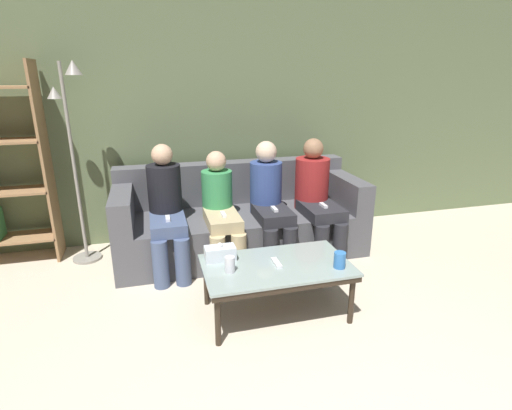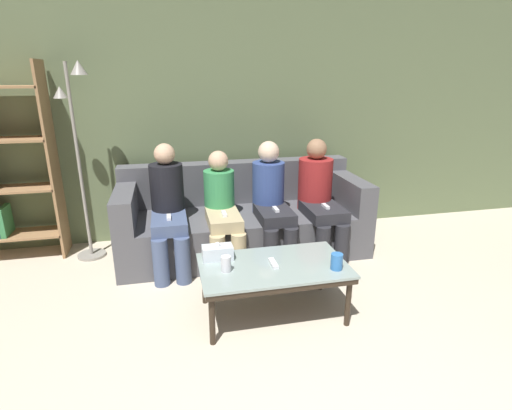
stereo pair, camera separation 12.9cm
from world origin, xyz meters
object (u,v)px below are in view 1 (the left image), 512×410
Objects in this scene: coffee_table at (276,269)px; game_remote at (276,263)px; cup_near_right at (340,260)px; standing_lamp at (73,144)px; cup_near_left at (230,264)px; seated_person_mid_left at (220,208)px; seated_person_right_end at (316,194)px; seated_person_mid_right at (269,199)px; tissue_box at (220,253)px; seated_person_left_end at (166,207)px; couch at (240,220)px.

coffee_table is 0.05m from game_remote.
standing_lamp is at bearing 141.09° from cup_near_right.
standing_lamp is at bearing 137.28° from game_remote.
seated_person_mid_left reaches higher than cup_near_left.
cup_near_right is 0.44m from game_remote.
seated_person_right_end is (0.70, 0.95, 0.17)m from game_remote.
seated_person_mid_right is at bearing -179.79° from seated_person_right_end.
seated_person_left_end reaches higher than tissue_box.
seated_person_left_end reaches higher than cup_near_left.
seated_person_mid_right is 0.99× the size of seated_person_right_end.
couch is 15.58× the size of game_remote.
seated_person_right_end is at bearing 2.00° from seated_person_mid_left.
seated_person_left_end is (-0.33, 0.77, 0.13)m from tissue_box.
standing_lamp reaches higher than couch.
cup_near_left is 0.10× the size of seated_person_right_end.
cup_near_left is at bearing -81.39° from tissue_box.
seated_person_mid_left is at bearing -131.97° from couch.
standing_lamp is at bearing 137.28° from coffee_table.
game_remote is at bearing -42.72° from standing_lamp.
seated_person_mid_left is (-0.23, -0.26, 0.23)m from couch.
tissue_box is at bearing -100.50° from seated_person_mid_left.
seated_person_left_end is 1.01× the size of seated_person_mid_right.
cup_near_left is at bearing -136.87° from seated_person_right_end.
seated_person_mid_left is (-0.23, 0.92, 0.13)m from game_remote.
couch is at bearing 18.27° from seated_person_left_end.
cup_near_left is 0.21m from tissue_box.
seated_person_mid_right is (0.24, 0.95, 0.22)m from coffee_table.
seated_person_right_end reaches higher than cup_near_left.
coffee_table is 0.95× the size of seated_person_mid_right.
standing_lamp reaches higher than game_remote.
cup_near_left is at bearing -50.95° from standing_lamp.
tissue_box is at bearing -144.21° from seated_person_right_end.
tissue_box is 0.21× the size of seated_person_mid_left.
tissue_box is at bearing 154.47° from coffee_table.
coffee_table is at bearing -75.76° from seated_person_mid_left.
coffee_table is 0.97m from seated_person_mid_left.
coffee_table is 4.74× the size of tissue_box.
tissue_box is (-0.37, 0.18, 0.09)m from coffee_table.
couch is 0.79m from seated_person_left_end.
seated_person_mid_right reaches higher than cup_near_left.
seated_person_left_end reaches higher than seated_person_mid_left.
couch reaches higher than cup_near_right.
seated_person_left_end reaches higher than seated_person_right_end.
couch is 2.28× the size of seated_person_mid_left.
seated_person_right_end is at bearing 35.79° from tissue_box.
seated_person_mid_right is at bearing 0.15° from seated_person_left_end.
game_remote is 0.14× the size of seated_person_left_end.
tissue_box is 0.12× the size of standing_lamp.
couch is 0.42m from seated_person_mid_left.
standing_lamp is 1.75× the size of seated_person_mid_left.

